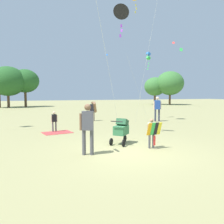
% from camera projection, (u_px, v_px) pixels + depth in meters
% --- Properties ---
extents(ground_plane, '(120.00, 120.00, 0.00)m').
position_uv_depth(ground_plane, '(129.00, 151.00, 7.70)').
color(ground_plane, '#938E5B').
extents(treeline_distant, '(31.74, 6.04, 5.96)m').
position_uv_depth(treeline_distant, '(88.00, 83.00, 35.43)').
color(treeline_distant, brown).
rests_on(treeline_distant, ground).
extents(child_with_butterfly_kite, '(0.57, 0.36, 1.10)m').
position_uv_depth(child_with_butterfly_kite, '(152.00, 131.00, 8.10)').
color(child_with_butterfly_kite, '#4C4C51').
rests_on(child_with_butterfly_kite, ground).
extents(person_adult_flyer, '(0.64, 0.50, 1.76)m').
position_uv_depth(person_adult_flyer, '(88.00, 124.00, 7.20)').
color(person_adult_flyer, '#4C4C51').
rests_on(person_adult_flyer, ground).
extents(stroller, '(0.97, 0.98, 1.03)m').
position_uv_depth(stroller, '(121.00, 129.00, 8.82)').
color(stroller, black).
rests_on(stroller, ground).
extents(kite_adult_black, '(2.40, 2.89, 5.99)m').
position_uv_depth(kite_adult_black, '(121.00, 13.00, 9.96)').
color(kite_adult_black, black).
rests_on(kite_adult_black, ground).
extents(kite_orange_delta, '(2.57, 1.35, 5.25)m').
position_uv_depth(kite_orange_delta, '(148.00, 57.00, 17.25)').
color(kite_orange_delta, blue).
rests_on(kite_orange_delta, ground).
extents(distant_kites_cluster, '(10.24, 6.14, 9.71)m').
position_uv_depth(distant_kites_cluster, '(151.00, 25.00, 31.18)').
color(distant_kites_cluster, green).
extents(person_red_shirt, '(0.42, 0.31, 1.44)m').
position_uv_depth(person_red_shirt, '(92.00, 109.00, 16.20)').
color(person_red_shirt, '#7F705B').
rests_on(person_red_shirt, ground).
extents(person_sitting_far, '(0.56, 0.32, 1.79)m').
position_uv_depth(person_sitting_far, '(157.00, 107.00, 15.94)').
color(person_sitting_far, '#33384C').
rests_on(person_sitting_far, ground).
extents(person_couple_left, '(0.34, 0.19, 1.08)m').
position_uv_depth(person_couple_left, '(54.00, 120.00, 11.60)').
color(person_couple_left, '#4C4C51').
rests_on(person_couple_left, ground).
extents(picnic_blanket, '(1.60, 1.27, 0.02)m').
position_uv_depth(picnic_blanket, '(57.00, 133.00, 11.39)').
color(picnic_blanket, '#CC3D3D').
rests_on(picnic_blanket, ground).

